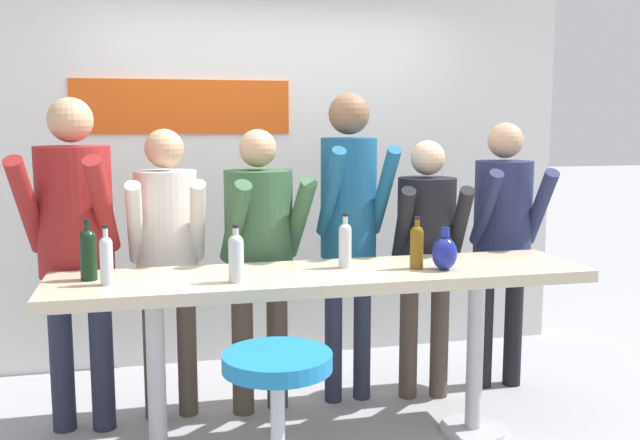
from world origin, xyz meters
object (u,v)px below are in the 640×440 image
(wine_bottle_0, at_px, (345,243))
(wine_bottle_3, at_px, (417,245))
(person_center, at_px, (349,210))
(wine_bottle_2, at_px, (88,252))
(person_center_right, at_px, (426,241))
(person_right, at_px, (503,226))
(person_left, at_px, (167,241))
(tasting_table, at_px, (324,296))
(wine_bottle_4, at_px, (236,256))
(person_center_left, at_px, (259,241))
(wine_bottle_1, at_px, (106,258))
(person_far_left, at_px, (75,229))
(decorative_vase, at_px, (444,253))
(bar_stool, at_px, (278,411))

(wine_bottle_0, xyz_separation_m, wine_bottle_3, (0.35, -0.11, -0.00))
(person_center, distance_m, wine_bottle_2, 1.53)
(person_center_right, distance_m, person_right, 0.54)
(person_center, bearing_deg, person_left, 178.51)
(tasting_table, height_order, wine_bottle_0, wine_bottle_0)
(person_left, bearing_deg, wine_bottle_4, -66.77)
(wine_bottle_3, bearing_deg, person_center_left, 140.09)
(wine_bottle_1, bearing_deg, wine_bottle_0, 5.64)
(person_far_left, distance_m, wine_bottle_0, 1.44)
(wine_bottle_1, xyz_separation_m, decorative_vase, (1.66, -0.05, -0.04))
(person_center_left, bearing_deg, wine_bottle_1, -153.35)
(tasting_table, distance_m, wine_bottle_4, 0.54)
(bar_stool, xyz_separation_m, wine_bottle_1, (-0.69, 0.62, 0.56))
(person_center_left, distance_m, decorative_vase, 1.08)
(person_left, bearing_deg, wine_bottle_2, -125.07)
(person_left, relative_size, wine_bottle_1, 5.88)
(wine_bottle_3, xyz_separation_m, wine_bottle_4, (-0.94, -0.09, 0.00))
(person_far_left, height_order, wine_bottle_2, person_far_left)
(decorative_vase, bearing_deg, wine_bottle_0, 160.76)
(wine_bottle_4, bearing_deg, decorative_vase, 1.73)
(bar_stool, xyz_separation_m, decorative_vase, (0.97, 0.57, 0.52))
(decorative_vase, bearing_deg, person_far_left, 161.31)
(wine_bottle_1, bearing_deg, wine_bottle_4, -8.04)
(bar_stool, bearing_deg, person_center, 62.41)
(person_far_left, xyz_separation_m, person_center, (1.54, 0.07, 0.05))
(bar_stool, distance_m, person_center_right, 1.71)
(person_right, relative_size, decorative_vase, 7.65)
(person_far_left, bearing_deg, person_center_right, 10.12)
(tasting_table, bearing_deg, decorative_vase, -9.79)
(person_center_right, bearing_deg, wine_bottle_3, -106.66)
(person_far_left, relative_size, person_center_left, 1.10)
(person_left, relative_size, wine_bottle_3, 6.12)
(tasting_table, bearing_deg, wine_bottle_3, -5.67)
(wine_bottle_2, distance_m, wine_bottle_3, 1.62)
(wine_bottle_1, height_order, wine_bottle_4, wine_bottle_1)
(person_left, relative_size, wine_bottle_0, 5.81)
(person_center_right, height_order, wine_bottle_0, person_center_right)
(bar_stool, height_order, person_center, person_center)
(person_center_left, xyz_separation_m, wine_bottle_3, (0.72, -0.60, 0.05))
(person_center_right, relative_size, wine_bottle_4, 5.77)
(person_right, bearing_deg, person_left, -173.97)
(person_center_left, xyz_separation_m, wine_bottle_0, (0.37, -0.49, 0.06))
(tasting_table, relative_size, wine_bottle_3, 10.08)
(person_far_left, bearing_deg, wine_bottle_2, -67.52)
(bar_stool, relative_size, wine_bottle_4, 2.77)
(bar_stool, relative_size, person_right, 0.45)
(wine_bottle_2, bearing_deg, wine_bottle_1, -54.53)
(person_center_left, bearing_deg, decorative_vase, -48.31)
(person_far_left, distance_m, person_center, 1.54)
(person_center_left, distance_m, person_right, 1.54)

